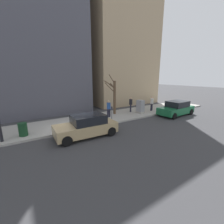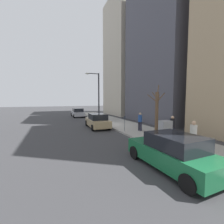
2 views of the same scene
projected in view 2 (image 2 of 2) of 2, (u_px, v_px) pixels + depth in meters
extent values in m
plane|color=#38383A|center=(106.00, 126.00, 16.78)|extent=(120.00, 120.00, 0.00)
cube|color=#9E9B93|center=(122.00, 125.00, 17.54)|extent=(4.00, 36.00, 0.15)
cube|color=#196038|center=(171.00, 155.00, 6.44)|extent=(1.91, 4.25, 0.70)
cube|color=black|center=(175.00, 142.00, 6.21)|extent=(1.66, 2.24, 0.60)
cylinder|color=black|center=(135.00, 152.00, 7.53)|extent=(0.24, 0.65, 0.64)
cylinder|color=black|center=(161.00, 148.00, 8.22)|extent=(0.24, 0.65, 0.64)
cylinder|color=black|center=(189.00, 184.00, 4.71)|extent=(0.24, 0.65, 0.64)
cylinder|color=black|center=(222.00, 173.00, 5.40)|extent=(0.24, 0.65, 0.64)
cube|color=tan|center=(97.00, 122.00, 15.96)|extent=(1.94, 4.26, 0.70)
cube|color=black|center=(98.00, 117.00, 15.72)|extent=(1.67, 2.25, 0.60)
cylinder|color=black|center=(87.00, 123.00, 17.13)|extent=(0.24, 0.65, 0.64)
cylinder|color=black|center=(101.00, 122.00, 17.73)|extent=(0.24, 0.65, 0.64)
cylinder|color=black|center=(93.00, 128.00, 14.24)|extent=(0.24, 0.65, 0.64)
cylinder|color=black|center=(110.00, 127.00, 14.83)|extent=(0.24, 0.65, 0.64)
cube|color=#B7B7BC|center=(78.00, 114.00, 26.55)|extent=(1.82, 4.21, 0.70)
cube|color=black|center=(78.00, 110.00, 26.31)|extent=(1.61, 2.21, 0.60)
cylinder|color=black|center=(72.00, 114.00, 27.66)|extent=(0.22, 0.64, 0.64)
cylinder|color=black|center=(81.00, 114.00, 28.32)|extent=(0.22, 0.64, 0.64)
cylinder|color=black|center=(74.00, 116.00, 24.81)|extent=(0.22, 0.64, 0.64)
cylinder|color=black|center=(84.00, 116.00, 25.47)|extent=(0.22, 0.64, 0.64)
cylinder|color=slate|center=(125.00, 125.00, 13.65)|extent=(0.07, 0.07, 1.05)
cube|color=#2D333D|center=(125.00, 118.00, 13.60)|extent=(0.14, 0.10, 0.30)
cube|color=#A8A399|center=(165.00, 140.00, 10.08)|extent=(0.83, 0.61, 0.18)
cube|color=#939399|center=(165.00, 130.00, 10.03)|extent=(0.75, 0.55, 1.25)
cylinder|color=black|center=(99.00, 97.00, 20.88)|extent=(0.18, 0.18, 6.50)
cylinder|color=black|center=(93.00, 74.00, 20.33)|extent=(1.60, 0.10, 0.10)
ellipsoid|color=beige|center=(87.00, 74.00, 20.02)|extent=(0.56, 0.32, 0.20)
cylinder|color=brown|center=(157.00, 113.00, 12.75)|extent=(0.28, 0.28, 3.48)
cylinder|color=brown|center=(155.00, 96.00, 13.21)|extent=(0.36, 1.15, 0.73)
cylinder|color=brown|center=(158.00, 100.00, 13.14)|extent=(0.85, 0.79, 1.09)
cylinder|color=brown|center=(161.00, 97.00, 13.05)|extent=(1.21, 0.53, 0.82)
cylinder|color=brown|center=(158.00, 90.00, 12.87)|extent=(0.54, 0.46, 1.02)
cylinder|color=brown|center=(152.00, 98.00, 12.92)|extent=(0.44, 0.84, 0.69)
cylinder|color=#14381E|center=(104.00, 118.00, 20.14)|extent=(0.56, 0.56, 0.90)
cylinder|color=#1E1E2D|center=(191.00, 143.00, 8.39)|extent=(0.16, 0.16, 0.82)
cylinder|color=#1E1E2D|center=(195.00, 144.00, 8.22)|extent=(0.16, 0.16, 0.82)
cylinder|color=silver|center=(194.00, 130.00, 8.25)|extent=(0.36, 0.36, 0.62)
sphere|color=tan|center=(194.00, 123.00, 8.21)|extent=(0.22, 0.22, 0.22)
cylinder|color=#1E1E2D|center=(174.00, 133.00, 10.85)|extent=(0.16, 0.16, 0.82)
cylinder|color=#1E1E2D|center=(170.00, 133.00, 10.93)|extent=(0.16, 0.16, 0.82)
cylinder|color=black|center=(172.00, 123.00, 10.83)|extent=(0.36, 0.36, 0.62)
sphere|color=tan|center=(173.00, 117.00, 10.80)|extent=(0.22, 0.22, 0.22)
cylinder|color=#1E1E2D|center=(141.00, 126.00, 13.60)|extent=(0.16, 0.16, 0.82)
cylinder|color=#1E1E2D|center=(139.00, 126.00, 13.79)|extent=(0.16, 0.16, 0.82)
cylinder|color=#23478C|center=(140.00, 118.00, 13.64)|extent=(0.36, 0.36, 0.62)
sphere|color=tan|center=(140.00, 114.00, 13.61)|extent=(0.22, 0.22, 0.22)
cube|color=#4C4C56|center=(175.00, 40.00, 20.84)|extent=(10.27, 10.27, 22.54)
cube|color=#BCB29E|center=(131.00, 59.00, 31.00)|extent=(9.23, 9.23, 22.89)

